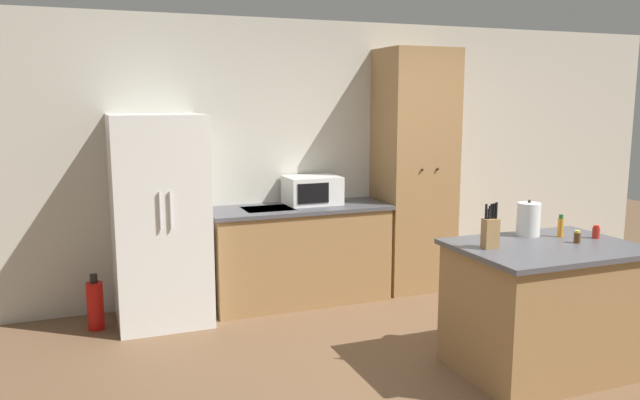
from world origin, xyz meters
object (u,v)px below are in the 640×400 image
at_px(kettle, 528,219).
at_px(fire_extinguisher, 95,305).
at_px(spice_bottle_tall_dark, 596,232).
at_px(spice_bottle_short_red, 561,227).
at_px(microwave, 312,190).
at_px(knife_block, 490,232).
at_px(spice_bottle_amber_oil, 577,237).
at_px(pantry_cabinet, 414,171).
at_px(refrigerator, 160,220).

relative_size(kettle, fire_extinguisher, 0.57).
bearing_deg(spice_bottle_tall_dark, spice_bottle_short_red, 148.67).
bearing_deg(fire_extinguisher, microwave, 5.09).
distance_m(spice_bottle_tall_dark, kettle, 0.47).
distance_m(microwave, knife_block, 2.11).
distance_m(spice_bottle_tall_dark, spice_bottle_short_red, 0.24).
distance_m(spice_bottle_amber_oil, kettle, 0.36).
height_order(spice_bottle_tall_dark, fire_extinguisher, spice_bottle_tall_dark).
bearing_deg(microwave, knife_block, -76.40).
distance_m(knife_block, spice_bottle_tall_dark, 0.89).
distance_m(spice_bottle_amber_oil, fire_extinguisher, 3.75).
relative_size(pantry_cabinet, spice_bottle_tall_dark, 25.14).
bearing_deg(microwave, kettle, -61.46).
bearing_deg(spice_bottle_amber_oil, knife_block, 172.15).
bearing_deg(refrigerator, knife_block, -44.70).
height_order(spice_bottle_short_red, fire_extinguisher, spice_bottle_short_red).
xyz_separation_m(spice_bottle_tall_dark, fire_extinguisher, (-3.35, 1.90, -0.73)).
bearing_deg(pantry_cabinet, microwave, 175.96).
distance_m(refrigerator, microwave, 1.43).
bearing_deg(knife_block, spice_bottle_tall_dark, -1.60).
bearing_deg(spice_bottle_amber_oil, microwave, 118.27).
relative_size(refrigerator, microwave, 3.52).
height_order(refrigerator, kettle, refrigerator).
xyz_separation_m(microwave, spice_bottle_amber_oil, (1.15, -2.14, -0.09)).
height_order(knife_block, fire_extinguisher, knife_block).
bearing_deg(spice_bottle_short_red, fire_extinguisher, 150.56).
bearing_deg(knife_block, spice_bottle_amber_oil, -7.85).
relative_size(refrigerator, spice_bottle_amber_oil, 19.82).
bearing_deg(pantry_cabinet, fire_extinguisher, -178.07).
xyz_separation_m(refrigerator, kettle, (2.41, -1.67, 0.14)).
xyz_separation_m(refrigerator, microwave, (1.42, 0.15, 0.15)).
distance_m(refrigerator, knife_block, 2.70).
bearing_deg(fire_extinguisher, kettle, -29.15).
distance_m(microwave, fire_extinguisher, 2.14).
xyz_separation_m(knife_block, kettle, (0.50, 0.22, 0.01)).
relative_size(knife_block, spice_bottle_tall_dark, 3.32).
xyz_separation_m(spice_bottle_tall_dark, kettle, (-0.39, 0.25, 0.08)).
relative_size(microwave, spice_bottle_short_red, 3.02).
relative_size(spice_bottle_tall_dark, spice_bottle_amber_oil, 1.06).
bearing_deg(kettle, fire_extinguisher, 150.85).
xyz_separation_m(pantry_cabinet, spice_bottle_amber_oil, (0.11, -2.06, -0.24)).
distance_m(knife_block, spice_bottle_short_red, 0.69).
relative_size(knife_block, spice_bottle_short_red, 1.88).
bearing_deg(kettle, spice_bottle_amber_oil, -63.31).
xyz_separation_m(refrigerator, fire_extinguisher, (-0.55, -0.02, -0.67)).
bearing_deg(knife_block, refrigerator, 135.30).
bearing_deg(knife_block, fire_extinguisher, 142.71).
bearing_deg(spice_bottle_tall_dark, fire_extinguisher, 150.44).
distance_m(spice_bottle_tall_dark, spice_bottle_amber_oil, 0.24).
bearing_deg(spice_bottle_amber_oil, spice_bottle_tall_dark, 15.74).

